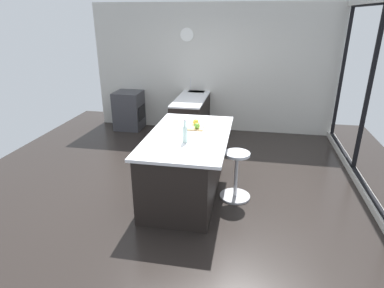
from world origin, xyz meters
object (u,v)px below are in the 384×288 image
object	(u,v)px
apple_yellow	(196,122)
water_bottle	(185,134)
kitchen_island	(185,164)
cutting_board	(196,126)
stool_by_window	(236,177)
apple_green	(197,126)
oven_range	(129,110)

from	to	relation	value
apple_yellow	water_bottle	size ratio (longest dim) A/B	0.27
kitchen_island	cutting_board	distance (m)	0.59
stool_by_window	apple_green	world-z (taller)	apple_green
oven_range	stool_by_window	world-z (taller)	oven_range
cutting_board	oven_range	bearing A→B (deg)	-139.98
apple_green	kitchen_island	bearing A→B (deg)	-30.21
stool_by_window	apple_yellow	xyz separation A→B (m)	(-0.40, -0.66, 0.66)
oven_range	stool_by_window	xyz separation A→B (m)	(2.71, 2.62, -0.10)
oven_range	cutting_board	xyz separation A→B (m)	(2.37, 1.99, 0.50)
oven_range	kitchen_island	bearing A→B (deg)	34.93
stool_by_window	water_bottle	xyz separation A→B (m)	(0.30, -0.67, 0.72)
cutting_board	apple_green	bearing A→B (deg)	14.39
stool_by_window	water_bottle	bearing A→B (deg)	-65.68
apple_green	stool_by_window	bearing A→B (deg)	69.80
oven_range	water_bottle	size ratio (longest dim) A/B	2.76
cutting_board	water_bottle	size ratio (longest dim) A/B	1.15
cutting_board	apple_yellow	xyz separation A→B (m)	(-0.06, -0.02, 0.05)
kitchen_island	cutting_board	bearing A→B (deg)	163.58
water_bottle	cutting_board	bearing A→B (deg)	176.59
kitchen_island	cutting_board	world-z (taller)	cutting_board
apple_green	water_bottle	bearing A→B (deg)	-7.34
oven_range	apple_green	bearing A→B (deg)	39.10
kitchen_island	cutting_board	xyz separation A→B (m)	(-0.34, 0.10, 0.47)
apple_green	water_bottle	world-z (taller)	water_bottle
cutting_board	apple_green	xyz separation A→B (m)	(0.12, 0.03, 0.05)
kitchen_island	water_bottle	bearing A→B (deg)	11.25
oven_range	cutting_board	distance (m)	3.13
oven_range	apple_green	distance (m)	3.25
apple_green	water_bottle	distance (m)	0.54
kitchen_island	stool_by_window	xyz separation A→B (m)	(0.00, 0.73, -0.14)
cutting_board	water_bottle	bearing A→B (deg)	-3.41
apple_yellow	apple_green	world-z (taller)	same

